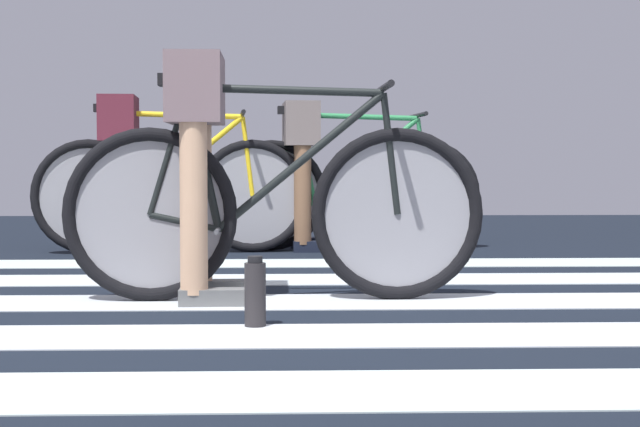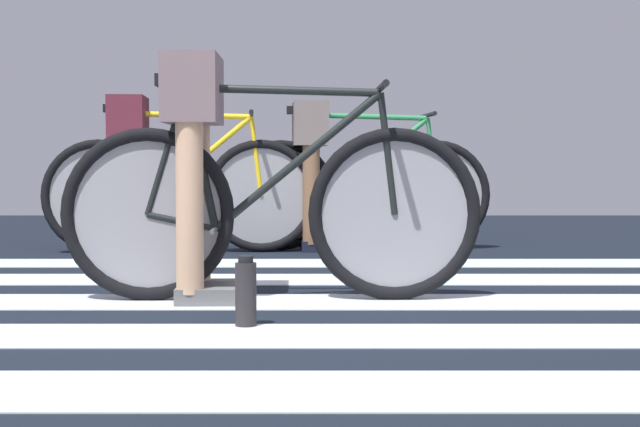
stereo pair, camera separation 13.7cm
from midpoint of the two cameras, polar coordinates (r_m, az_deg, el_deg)
The scene contains 9 objects.
ground at distance 3.37m, azimuth -4.13°, elevation -6.93°, with size 18.00×14.00×0.02m.
crosswalk_markings at distance 3.59m, azimuth -3.38°, elevation -6.13°, with size 5.39×4.26×0.00m.
bicycle_1_of_3 at distance 3.99m, azimuth -1.95°, elevation 0.34°, with size 1.74×0.52×0.93m.
cyclist_1_of_3 at distance 4.00m, azimuth -6.42°, elevation 4.18°, with size 0.32×0.41×1.01m.
bicycle_2_of_3 at distance 6.16m, azimuth -7.64°, elevation 1.28°, with size 1.74×0.52×0.93m.
cyclist_2_of_3 at distance 6.18m, azimuth -10.54°, elevation 3.59°, with size 0.34×0.42×0.98m.
bicycle_3_of_3 at distance 6.31m, azimuth 2.91°, elevation 1.35°, with size 1.74×0.52×0.93m.
cyclist_3_of_3 at distance 6.28m, azimuth 0.09°, elevation 3.49°, with size 0.33×0.42×0.96m.
water_bottle at distance 3.38m, azimuth -3.22°, elevation -4.71°, with size 0.07×0.07×0.25m.
Camera 2 is at (0.31, -3.31, 0.60)m, focal length 54.29 mm.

